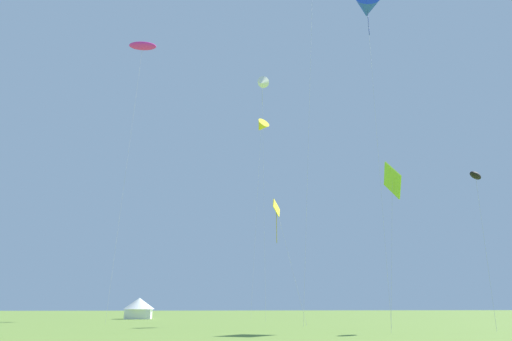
% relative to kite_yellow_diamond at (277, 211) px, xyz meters
% --- Properties ---
extents(kite_yellow_diamond, '(2.95, 1.87, 11.83)m').
position_rel_kite_yellow_diamond_xyz_m(kite_yellow_diamond, '(0.00, 0.00, 0.00)').
color(kite_yellow_diamond, yellow).
rests_on(kite_yellow_diamond, ground).
extents(kite_magenta_parafoil, '(3.36, 1.57, 32.74)m').
position_rel_kite_yellow_diamond_xyz_m(kite_magenta_parafoil, '(-14.93, 7.48, 21.51)').
color(kite_magenta_parafoil, '#E02DA3').
rests_on(kite_magenta_parafoil, ground).
extents(kite_white_delta, '(2.28, 2.48, 31.22)m').
position_rel_kite_yellow_diamond_xyz_m(kite_white_delta, '(0.39, 11.06, 19.55)').
color(kite_white_delta, white).
rests_on(kite_white_delta, ground).
extents(kite_blue_delta, '(3.29, 3.58, 33.24)m').
position_rel_kite_yellow_diamond_xyz_m(kite_blue_delta, '(9.06, -4.31, 21.01)').
color(kite_blue_delta, blue).
rests_on(kite_blue_delta, ground).
extents(kite_lime_diamond, '(2.19, 3.05, 12.34)m').
position_rel_kite_yellow_diamond_xyz_m(kite_lime_diamond, '(6.83, -11.18, 0.24)').
color(kite_lime_diamond, '#99DB2D').
rests_on(kite_lime_diamond, ground).
extents(kite_yellow_delta, '(3.06, 3.01, 29.38)m').
position_rel_kite_yellow_diamond_xyz_m(kite_yellow_delta, '(1.86, 21.30, 17.53)').
color(kite_yellow_delta, yellow).
rests_on(kite_yellow_delta, ground).
extents(kite_black_parafoil, '(2.04, 2.32, 11.73)m').
position_rel_kite_yellow_diamond_xyz_m(kite_black_parafoil, '(13.44, -11.68, 0.76)').
color(kite_black_parafoil, black).
rests_on(kite_black_parafoil, ground).
extents(festival_tent_right, '(4.37, 4.37, 2.84)m').
position_rel_kite_yellow_diamond_xyz_m(festival_tent_right, '(-14.93, 25.29, -9.03)').
color(festival_tent_right, white).
rests_on(festival_tent_right, ground).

